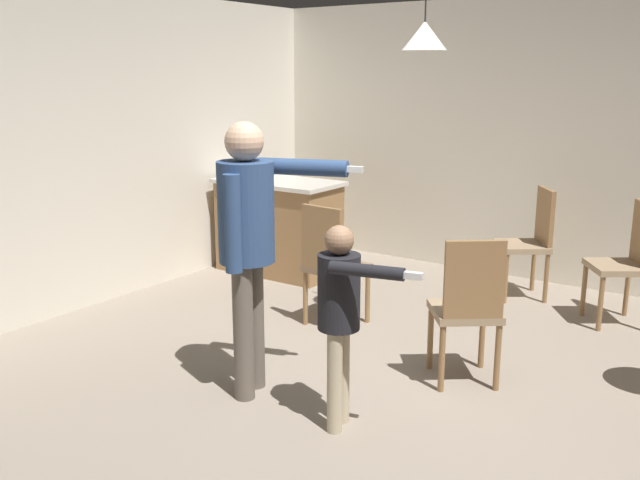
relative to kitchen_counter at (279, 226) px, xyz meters
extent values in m
plane|color=gray|center=(2.45, -1.94, -0.48)|extent=(7.68, 7.68, 0.00)
cube|color=silver|center=(2.45, 1.26, 0.87)|extent=(6.40, 0.10, 2.70)
cube|color=silver|center=(-0.75, -1.94, 0.87)|extent=(0.10, 6.40, 2.70)
cube|color=olive|center=(0.00, 0.00, -0.02)|extent=(1.20, 0.60, 0.91)
cube|color=beige|center=(0.00, 0.00, 0.45)|extent=(1.26, 0.66, 0.04)
cylinder|color=#60564C|center=(1.54, -2.21, -0.04)|extent=(0.13, 0.13, 0.87)
cylinder|color=#60564C|center=(1.60, -2.38, -0.04)|extent=(0.13, 0.13, 0.87)
cylinder|color=navy|center=(1.57, -2.30, 0.70)|extent=(0.34, 0.34, 0.62)
sphere|color=#D8AD8C|center=(1.57, -2.30, 1.13)|extent=(0.24, 0.24, 0.24)
cylinder|color=navy|center=(1.78, -2.02, 0.96)|extent=(0.58, 0.28, 0.10)
cube|color=white|center=(2.09, -1.92, 0.96)|extent=(0.13, 0.07, 0.04)
cylinder|color=navy|center=(1.63, -2.49, 0.67)|extent=(0.10, 0.10, 0.58)
cylinder|color=tan|center=(2.26, -2.29, -0.18)|extent=(0.09, 0.09, 0.60)
cylinder|color=tan|center=(2.29, -2.41, -0.18)|extent=(0.09, 0.09, 0.60)
cylinder|color=black|center=(2.28, -2.35, 0.34)|extent=(0.24, 0.24, 0.43)
sphere|color=#9E7556|center=(2.28, -2.35, 0.64)|extent=(0.16, 0.16, 0.16)
cylinder|color=black|center=(2.25, -2.22, 0.32)|extent=(0.07, 0.07, 0.40)
cylinder|color=black|center=(2.51, -2.44, 0.52)|extent=(0.41, 0.16, 0.07)
cube|color=white|center=(2.73, -2.38, 0.52)|extent=(0.13, 0.07, 0.04)
cylinder|color=olive|center=(2.57, -1.59, -0.25)|extent=(0.04, 0.04, 0.45)
cylinder|color=olive|center=(2.85, -1.37, -0.25)|extent=(0.04, 0.04, 0.45)
cylinder|color=olive|center=(2.35, -1.31, -0.25)|extent=(0.04, 0.04, 0.45)
cylinder|color=olive|center=(2.63, -1.09, -0.25)|extent=(0.04, 0.04, 0.45)
cube|color=#997F60|center=(2.60, -1.34, 0.00)|extent=(0.59, 0.59, 0.05)
cube|color=olive|center=(2.72, -1.49, 0.27)|extent=(0.32, 0.26, 0.50)
cylinder|color=olive|center=(3.22, 0.62, -0.25)|extent=(0.04, 0.04, 0.45)
cylinder|color=olive|center=(3.13, 0.12, -0.25)|extent=(0.04, 0.04, 0.45)
cylinder|color=olive|center=(2.92, 0.41, -0.25)|extent=(0.04, 0.04, 0.45)
cube|color=#997F60|center=(3.17, 0.37, 0.00)|extent=(0.58, 0.58, 0.05)
cylinder|color=olive|center=(1.13, -1.10, -0.25)|extent=(0.04, 0.04, 0.45)
cylinder|color=olive|center=(1.49, -1.13, -0.25)|extent=(0.04, 0.04, 0.45)
cylinder|color=olive|center=(1.16, -0.74, -0.25)|extent=(0.04, 0.04, 0.45)
cylinder|color=olive|center=(1.52, -0.77, -0.25)|extent=(0.04, 0.04, 0.45)
cube|color=#7F664C|center=(1.33, -0.93, 0.00)|extent=(0.45, 0.45, 0.05)
cube|color=olive|center=(1.31, -1.12, 0.27)|extent=(0.38, 0.07, 0.50)
cylinder|color=olive|center=(2.56, 0.57, -0.25)|extent=(0.04, 0.04, 0.45)
cylinder|color=olive|center=(2.35, 0.86, -0.25)|extent=(0.04, 0.04, 0.45)
cylinder|color=olive|center=(2.27, 0.35, -0.25)|extent=(0.04, 0.04, 0.45)
cylinder|color=olive|center=(2.06, 0.65, -0.25)|extent=(0.04, 0.04, 0.45)
cube|color=#997F60|center=(2.31, 0.61, 0.00)|extent=(0.59, 0.59, 0.05)
cube|color=olive|center=(2.46, 0.72, 0.27)|extent=(0.26, 0.33, 0.50)
cone|color=silver|center=(1.99, -0.84, 1.77)|extent=(0.32, 0.32, 0.20)
camera|label=1|loc=(4.31, -5.45, 1.53)|focal=39.32mm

